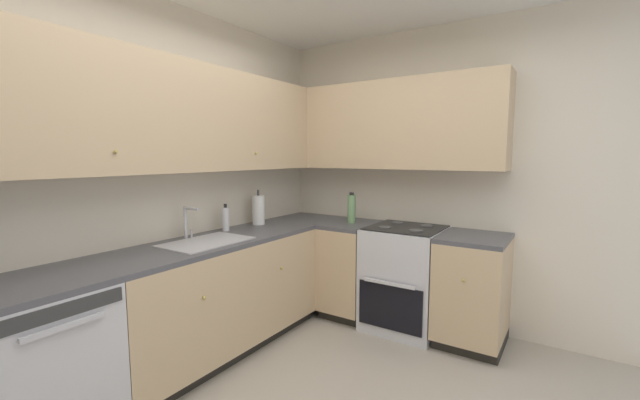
{
  "coord_description": "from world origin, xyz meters",
  "views": [
    {
      "loc": [
        -1.58,
        -0.98,
        1.51
      ],
      "look_at": [
        0.99,
        0.71,
        1.16
      ],
      "focal_mm": 21.94,
      "sensor_mm": 36.0,
      "label": 1
    }
  ],
  "objects_px": {
    "oven_range": "(405,277)",
    "soap_bottle": "(226,219)",
    "dishwasher": "(40,368)",
    "paper_towel_roll": "(258,210)",
    "oil_bottle": "(351,209)"
  },
  "relations": [
    {
      "from": "oil_bottle",
      "to": "paper_towel_roll",
      "type": "bearing_deg",
      "value": 128.87
    },
    {
      "from": "oil_bottle",
      "to": "soap_bottle",
      "type": "bearing_deg",
      "value": 143.17
    },
    {
      "from": "soap_bottle",
      "to": "paper_towel_roll",
      "type": "xyz_separation_m",
      "value": [
        0.38,
        -0.02,
        0.03
      ]
    },
    {
      "from": "oil_bottle",
      "to": "dishwasher",
      "type": "bearing_deg",
      "value": 167.96
    },
    {
      "from": "oven_range",
      "to": "soap_bottle",
      "type": "distance_m",
      "value": 1.63
    },
    {
      "from": "dishwasher",
      "to": "paper_towel_roll",
      "type": "distance_m",
      "value": 1.94
    },
    {
      "from": "soap_bottle",
      "to": "oil_bottle",
      "type": "relative_size",
      "value": 0.79
    },
    {
      "from": "dishwasher",
      "to": "soap_bottle",
      "type": "relative_size",
      "value": 3.77
    },
    {
      "from": "dishwasher",
      "to": "paper_towel_roll",
      "type": "xyz_separation_m",
      "value": [
        1.84,
        0.16,
        0.59
      ]
    },
    {
      "from": "soap_bottle",
      "to": "paper_towel_roll",
      "type": "distance_m",
      "value": 0.38
    },
    {
      "from": "dishwasher",
      "to": "oven_range",
      "type": "xyz_separation_m",
      "value": [
        2.4,
        -1.03,
        0.03
      ]
    },
    {
      "from": "soap_bottle",
      "to": "oven_range",
      "type": "bearing_deg",
      "value": -52.36
    },
    {
      "from": "soap_bottle",
      "to": "oil_bottle",
      "type": "bearing_deg",
      "value": -36.83
    },
    {
      "from": "dishwasher",
      "to": "oil_bottle",
      "type": "height_order",
      "value": "oil_bottle"
    },
    {
      "from": "soap_bottle",
      "to": "oil_bottle",
      "type": "xyz_separation_m",
      "value": [
        0.92,
        -0.69,
        0.03
      ]
    }
  ]
}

